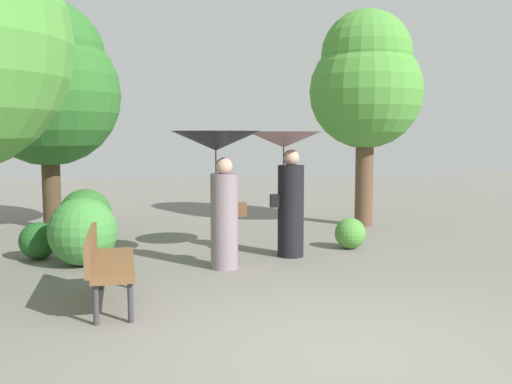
{
  "coord_description": "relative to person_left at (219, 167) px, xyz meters",
  "views": [
    {
      "loc": [
        -1.86,
        -4.53,
        1.91
      ],
      "look_at": [
        0.0,
        3.82,
        1.03
      ],
      "focal_mm": 39.71,
      "sensor_mm": 36.0,
      "label": 1
    }
  ],
  "objects": [
    {
      "name": "tree_near_right",
      "position": [
        3.54,
        3.13,
        1.54
      ],
      "size": [
        2.31,
        2.31,
        4.44
      ],
      "color": "brown",
      "rests_on": "ground"
    },
    {
      "name": "ground_plane",
      "position": [
        0.65,
        -3.31,
        -1.45
      ],
      "size": [
        40.0,
        40.0,
        0.0
      ],
      "primitive_type": "plane",
      "color": "slate"
    },
    {
      "name": "bush_far_side",
      "position": [
        2.36,
        0.93,
        -1.19
      ],
      "size": [
        0.52,
        0.52,
        0.52
      ],
      "primitive_type": "sphere",
      "color": "#4C9338",
      "rests_on": "ground"
    },
    {
      "name": "bush_path_right",
      "position": [
        -1.91,
        0.65,
        -0.95
      ],
      "size": [
        1.0,
        1.0,
        1.0
      ],
      "primitive_type": "sphere",
      "color": "#428C3D",
      "rests_on": "ground"
    },
    {
      "name": "park_bench",
      "position": [
        -1.5,
        -1.43,
        -0.94
      ],
      "size": [
        0.5,
        1.5,
        0.83
      ],
      "rotation": [
        0.0,
        0.0,
        1.58
      ],
      "color": "#38383D",
      "rests_on": "ground"
    },
    {
      "name": "bush_path_left",
      "position": [
        -2.02,
        2.66,
        -0.98
      ],
      "size": [
        0.93,
        0.93,
        0.93
      ],
      "primitive_type": "sphere",
      "color": "#2D6B28",
      "rests_on": "ground"
    },
    {
      "name": "tree_near_left",
      "position": [
        -2.77,
        4.14,
        1.48
      ],
      "size": [
        2.84,
        2.84,
        4.55
      ],
      "color": "#4C3823",
      "rests_on": "ground"
    },
    {
      "name": "bush_behind_bench",
      "position": [
        -2.62,
        1.22,
        -1.16
      ],
      "size": [
        0.57,
        0.57,
        0.57
      ],
      "primitive_type": "sphere",
      "color": "#235B23",
      "rests_on": "ground"
    },
    {
      "name": "person_right",
      "position": [
        1.15,
        0.58,
        -0.09
      ],
      "size": [
        1.15,
        1.15,
        1.95
      ],
      "rotation": [
        0.0,
        0.0,
        1.65
      ],
      "color": "black",
      "rests_on": "ground"
    },
    {
      "name": "person_left",
      "position": [
        0.0,
        0.0,
        0.0
      ],
      "size": [
        1.25,
        1.25,
        1.96
      ],
      "rotation": [
        0.0,
        0.0,
        1.65
      ],
      "color": "gray",
      "rests_on": "ground"
    }
  ]
}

